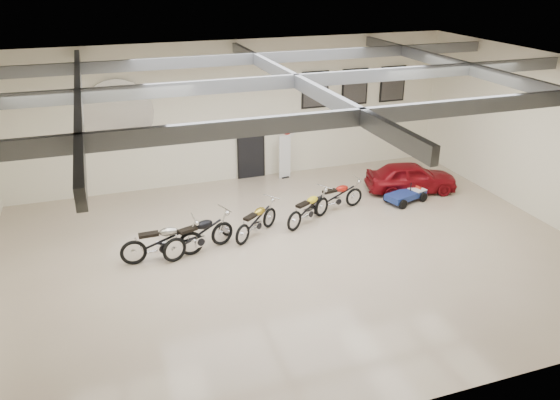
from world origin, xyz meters
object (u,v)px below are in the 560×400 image
object	(u,v)px
banner_stand	(285,156)
motorcycle_red	(337,196)
motorcycle_yellow	(309,208)
motorcycle_black	(199,234)
motorcycle_gold	(256,220)
go_kart	(409,192)
motorcycle_silver	(162,241)
vintage_car	(411,177)

from	to	relation	value
banner_stand	motorcycle_red	world-z (taller)	banner_stand
motorcycle_yellow	motorcycle_red	bearing A→B (deg)	-4.13
motorcycle_black	motorcycle_gold	size ratio (longest dim) A/B	1.13
banner_stand	go_kart	world-z (taller)	banner_stand
motorcycle_black	motorcycle_yellow	world-z (taller)	motorcycle_black
motorcycle_yellow	motorcycle_red	size ratio (longest dim) A/B	1.00
motorcycle_black	motorcycle_gold	distance (m)	1.86
motorcycle_silver	motorcycle_red	bearing A→B (deg)	13.10
banner_stand	motorcycle_yellow	distance (m)	3.94
go_kart	vintage_car	distance (m)	0.88
motorcycle_yellow	motorcycle_red	world-z (taller)	same
motorcycle_black	motorcycle_red	xyz separation A→B (m)	(4.76, 1.34, -0.06)
motorcycle_silver	motorcycle_yellow	xyz separation A→B (m)	(4.54, 0.81, -0.06)
motorcycle_silver	motorcycle_yellow	world-z (taller)	motorcycle_silver
motorcycle_silver	vintage_car	bearing A→B (deg)	12.18
motorcycle_black	motorcycle_gold	bearing A→B (deg)	-4.82
motorcycle_gold	vintage_car	bearing A→B (deg)	-23.79
motorcycle_gold	go_kart	size ratio (longest dim) A/B	1.08
vintage_car	motorcycle_silver	bearing A→B (deg)	115.91
motorcycle_gold	motorcycle_yellow	size ratio (longest dim) A/B	0.99
motorcycle_gold	motorcycle_red	distance (m)	3.09
banner_stand	motorcycle_black	size ratio (longest dim) A/B	0.79
motorcycle_black	motorcycle_gold	xyz separation A→B (m)	(1.79, 0.48, -0.07)
banner_stand	motorcycle_red	xyz separation A→B (m)	(0.62, -3.29, -0.35)
motorcycle_gold	motorcycle_yellow	bearing A→B (deg)	-28.52
banner_stand	vintage_car	distance (m)	4.60
banner_stand	go_kart	size ratio (longest dim) A/B	0.96
motorcycle_red	vintage_car	world-z (taller)	vintage_car
banner_stand	motorcycle_gold	distance (m)	4.78
motorcycle_silver	vintage_car	size ratio (longest dim) A/B	0.70
motorcycle_red	motorcycle_yellow	bearing A→B (deg)	-164.34
motorcycle_red	motorcycle_gold	bearing A→B (deg)	-173.91
motorcycle_silver	motorcycle_gold	xyz separation A→B (m)	(2.79, 0.54, -0.07)
motorcycle_gold	motorcycle_yellow	distance (m)	1.77
motorcycle_red	vintage_car	xyz separation A→B (m)	(3.09, 0.60, 0.03)
motorcycle_black	go_kart	size ratio (longest dim) A/B	1.22
go_kart	motorcycle_red	bearing A→B (deg)	160.63
motorcycle_gold	motorcycle_black	bearing A→B (deg)	157.67
motorcycle_yellow	vintage_car	size ratio (longest dim) A/B	0.62
go_kart	banner_stand	bearing A→B (deg)	116.31
motorcycle_red	go_kart	xyz separation A→B (m)	(2.61, -0.09, -0.18)
motorcycle_yellow	motorcycle_gold	bearing A→B (deg)	158.97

